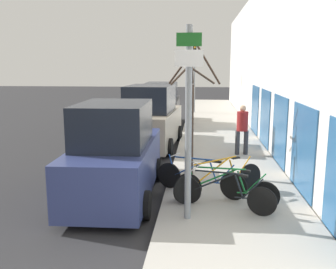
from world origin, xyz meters
The scene contains 14 objects.
ground_plane centered at (0.00, 11.20, 0.00)m, with size 80.00×80.00×0.00m, color #28282B.
sidewalk_curb centered at (2.60, 14.00, 0.07)m, with size 3.20×32.00×0.15m.
building_facade centered at (4.35, 13.93, 3.22)m, with size 0.23×32.00×6.50m.
signpost centered at (1.60, 4.35, 2.12)m, with size 0.52×0.15×3.72m.
bicycle_0 centered at (2.33, 4.88, 0.51)m, with size 2.08×0.84×0.83m.
bicycle_1 centered at (2.39, 5.14, 0.52)m, with size 2.21×0.71×0.85m.
bicycle_2 centered at (2.29, 5.63, 0.55)m, with size 2.04×1.39×0.92m.
bicycle_3 centered at (1.83, 5.82, 0.53)m, with size 2.10×1.01×0.88m.
parked_car_0 centered at (-0.17, 5.83, 1.03)m, with size 2.00×4.33×2.29m.
parked_car_1 centered at (-0.06, 11.35, 1.07)m, with size 2.22×4.49×2.39m.
parked_car_2 centered at (-0.21, 16.68, 1.02)m, with size 2.02×4.61×2.25m.
pedestrian_near centered at (3.22, 9.88, 1.12)m, with size 0.44×0.37×1.68m.
street_tree centered at (1.58, 7.50, 1.81)m, with size 1.47×1.01×3.74m.
traffic_light centered at (1.39, 21.19, 3.03)m, with size 0.20×0.30×4.50m.
Camera 1 is at (1.83, -2.65, 3.15)m, focal length 40.00 mm.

